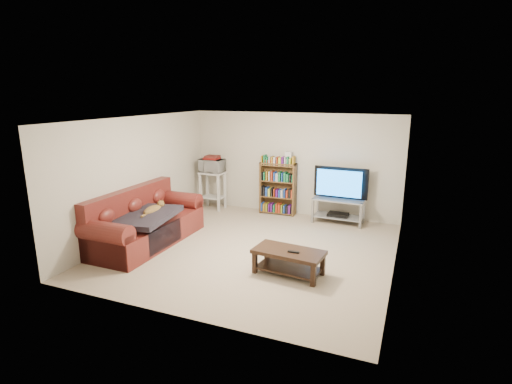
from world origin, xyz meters
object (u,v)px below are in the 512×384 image
at_px(tv_stand, 338,207).
at_px(bookshelf, 278,188).
at_px(sofa, 143,225).
at_px(coffee_table, 289,257).

relative_size(tv_stand, bookshelf, 0.91).
bearing_deg(tv_stand, sofa, -139.48).
bearing_deg(coffee_table, sofa, -179.29).
height_order(coffee_table, bookshelf, bookshelf).
distance_m(tv_stand, bookshelf, 1.51).
bearing_deg(sofa, tv_stand, 39.06).
distance_m(coffee_table, bookshelf, 3.31).
relative_size(coffee_table, bookshelf, 0.94).
height_order(sofa, bookshelf, bookshelf).
height_order(coffee_table, tv_stand, tv_stand).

